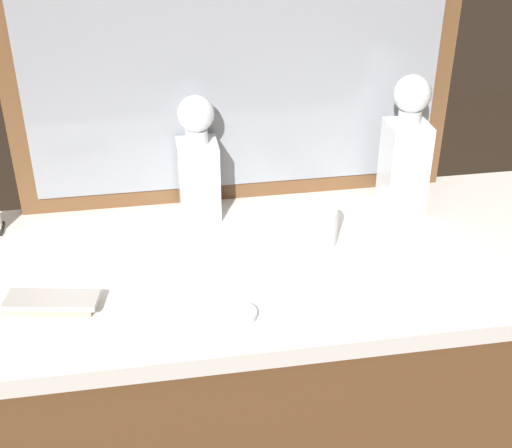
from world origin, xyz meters
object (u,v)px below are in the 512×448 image
Objects in this scene: crystal_decanter_right at (198,169)px; crystal_decanter_left at (405,158)px; crystal_tumbler_right at (317,226)px; porcelain_dish at (240,314)px; silver_brush_front at (53,303)px.

crystal_decanter_left is (0.45, -0.05, 0.01)m from crystal_decanter_right.
crystal_decanter_left reaches higher than crystal_tumbler_right.
crystal_decanter_right is 0.40m from porcelain_dish.
crystal_decanter_left reaches higher than crystal_decanter_right.
silver_brush_front is at bearing 166.31° from porcelain_dish.
crystal_tumbler_right is at bearing 48.99° from porcelain_dish.
crystal_decanter_right is at bearing 95.05° from porcelain_dish.
silver_brush_front is (-0.52, -0.14, -0.03)m from crystal_tumbler_right.
crystal_decanter_right is 4.47× the size of porcelain_dish.
crystal_decanter_left is 5.03× the size of porcelain_dish.
crystal_decanter_right reaches higher than silver_brush_front.
crystal_tumbler_right is 1.37× the size of porcelain_dish.
porcelain_dish is (-0.19, -0.22, -0.03)m from crystal_tumbler_right.
crystal_decanter_left is 1.79× the size of silver_brush_front.
porcelain_dish is (0.03, -0.38, -0.10)m from crystal_decanter_right.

